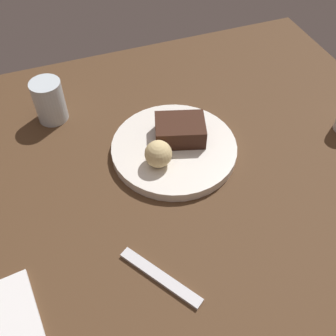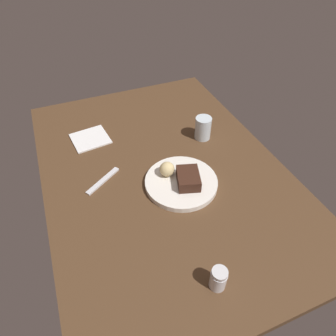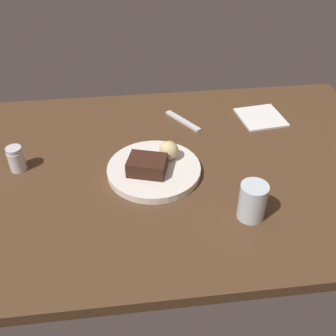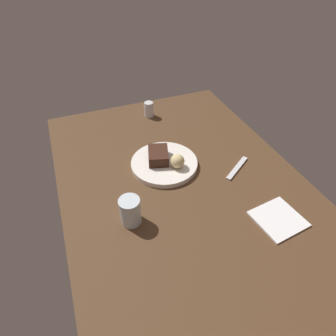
{
  "view_description": "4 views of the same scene",
  "coord_description": "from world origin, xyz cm",
  "px_view_note": "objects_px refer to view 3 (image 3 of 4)",
  "views": [
    {
      "loc": [
        10.41,
        48.38,
        61.4
      ],
      "look_at": [
        -6.05,
        3.45,
        6.42
      ],
      "focal_mm": 42.52,
      "sensor_mm": 36.0,
      "label": 1
    },
    {
      "loc": [
        -73.79,
        28.17,
        78.36
      ],
      "look_at": [
        -3.25,
        -0.66,
        5.95
      ],
      "focal_mm": 31.96,
      "sensor_mm": 36.0,
      "label": 2
    },
    {
      "loc": [
        -15.9,
        -85.19,
        69.75
      ],
      "look_at": [
        -6.09,
        -4.55,
        5.55
      ],
      "focal_mm": 42.22,
      "sensor_mm": 36.0,
      "label": 3
    },
    {
      "loc": [
        68.49,
        -31.82,
        74.48
      ],
      "look_at": [
        -2.74,
        -4.13,
        7.76
      ],
      "focal_mm": 30.97,
      "sensor_mm": 36.0,
      "label": 4
    }
  ],
  "objects_px": {
    "dessert_plate": "(154,170)",
    "chocolate_cake_slice": "(147,165)",
    "salt_shaker": "(16,159)",
    "dessert_spoon": "(183,121)",
    "bread_roll": "(169,150)",
    "water_glass": "(252,201)",
    "folded_napkin": "(261,117)"
  },
  "relations": [
    {
      "from": "dessert_plate",
      "to": "folded_napkin",
      "type": "bearing_deg",
      "value": 32.87
    },
    {
      "from": "dessert_spoon",
      "to": "folded_napkin",
      "type": "height_order",
      "value": "dessert_spoon"
    },
    {
      "from": "water_glass",
      "to": "dessert_plate",
      "type": "bearing_deg",
      "value": 138.18
    },
    {
      "from": "dessert_plate",
      "to": "bread_roll",
      "type": "bearing_deg",
      "value": 37.67
    },
    {
      "from": "chocolate_cake_slice",
      "to": "water_glass",
      "type": "relative_size",
      "value": 1.05
    },
    {
      "from": "chocolate_cake_slice",
      "to": "folded_napkin",
      "type": "height_order",
      "value": "chocolate_cake_slice"
    },
    {
      "from": "bread_roll",
      "to": "salt_shaker",
      "type": "xyz_separation_m",
      "value": [
        -0.41,
        0.03,
        -0.01
      ]
    },
    {
      "from": "bread_roll",
      "to": "folded_napkin",
      "type": "relative_size",
      "value": 0.37
    },
    {
      "from": "dessert_plate",
      "to": "chocolate_cake_slice",
      "type": "distance_m",
      "value": 0.04
    },
    {
      "from": "salt_shaker",
      "to": "dessert_spoon",
      "type": "distance_m",
      "value": 0.51
    },
    {
      "from": "dessert_spoon",
      "to": "folded_napkin",
      "type": "xyz_separation_m",
      "value": [
        0.25,
        -0.01,
        -0.0
      ]
    },
    {
      "from": "chocolate_cake_slice",
      "to": "dessert_spoon",
      "type": "bearing_deg",
      "value": 62.99
    },
    {
      "from": "chocolate_cake_slice",
      "to": "bread_roll",
      "type": "height_order",
      "value": "bread_roll"
    },
    {
      "from": "chocolate_cake_slice",
      "to": "water_glass",
      "type": "bearing_deg",
      "value": -36.84
    },
    {
      "from": "dessert_spoon",
      "to": "water_glass",
      "type": "bearing_deg",
      "value": 158.58
    },
    {
      "from": "salt_shaker",
      "to": "dessert_plate",
      "type": "bearing_deg",
      "value": -9.47
    },
    {
      "from": "dessert_plate",
      "to": "salt_shaker",
      "type": "bearing_deg",
      "value": 170.53
    },
    {
      "from": "chocolate_cake_slice",
      "to": "salt_shaker",
      "type": "distance_m",
      "value": 0.35
    },
    {
      "from": "dessert_spoon",
      "to": "dessert_plate",
      "type": "bearing_deg",
      "value": 121.23
    },
    {
      "from": "bread_roll",
      "to": "dessert_spoon",
      "type": "height_order",
      "value": "bread_roll"
    },
    {
      "from": "chocolate_cake_slice",
      "to": "water_glass",
      "type": "distance_m",
      "value": 0.29
    },
    {
      "from": "dessert_plate",
      "to": "water_glass",
      "type": "relative_size",
      "value": 2.69
    },
    {
      "from": "salt_shaker",
      "to": "dessert_spoon",
      "type": "relative_size",
      "value": 0.47
    },
    {
      "from": "bread_roll",
      "to": "salt_shaker",
      "type": "height_order",
      "value": "bread_roll"
    },
    {
      "from": "salt_shaker",
      "to": "bread_roll",
      "type": "bearing_deg",
      "value": -3.66
    },
    {
      "from": "dessert_plate",
      "to": "salt_shaker",
      "type": "distance_m",
      "value": 0.37
    },
    {
      "from": "water_glass",
      "to": "folded_napkin",
      "type": "xyz_separation_m",
      "value": [
        0.16,
        0.43,
        -0.04
      ]
    },
    {
      "from": "dessert_plate",
      "to": "bread_roll",
      "type": "relative_size",
      "value": 4.81
    },
    {
      "from": "dessert_plate",
      "to": "chocolate_cake_slice",
      "type": "bearing_deg",
      "value": -138.04
    },
    {
      "from": "bread_roll",
      "to": "folded_napkin",
      "type": "xyz_separation_m",
      "value": [
        0.33,
        0.21,
        -0.04
      ]
    },
    {
      "from": "bread_roll",
      "to": "dessert_plate",
      "type": "bearing_deg",
      "value": -142.33
    },
    {
      "from": "dessert_spoon",
      "to": "folded_napkin",
      "type": "distance_m",
      "value": 0.26
    }
  ]
}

